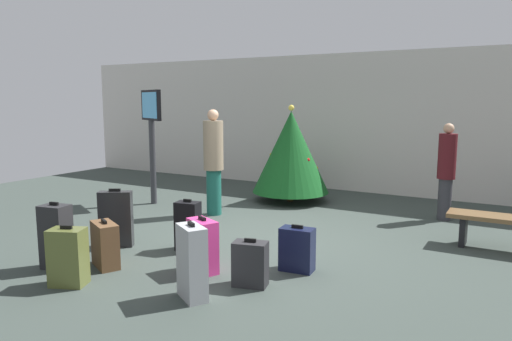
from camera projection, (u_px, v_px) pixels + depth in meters
The scene contains 15 objects.
ground_plane at pixel (254, 242), 6.94m from camera, with size 16.00×16.00×0.00m, color #38423D.
back_wall at pixel (357, 123), 10.72m from camera, with size 16.00×0.20×3.11m, color beige.
holiday_tree at pixel (291, 152), 9.64m from camera, with size 1.56×1.56×1.97m.
flight_info_kiosk at pixel (151, 125), 9.33m from camera, with size 0.81×0.47×2.26m.
traveller_0 at pixel (214, 160), 8.50m from camera, with size 0.50×0.50×1.90m.
traveller_1 at pixel (446, 169), 8.13m from camera, with size 0.40×0.40×1.68m.
suitcase_0 at pixel (203, 246), 5.71m from camera, with size 0.47×0.38×0.68m.
suitcase_1 at pixel (56, 237), 5.82m from camera, with size 0.38×0.31×0.84m.
suitcase_2 at pixel (297, 249), 5.75m from camera, with size 0.42×0.27×0.57m.
suitcase_3 at pixel (68, 257), 5.29m from camera, with size 0.45×0.39×0.69m.
suitcase_4 at pixel (116, 219), 6.70m from camera, with size 0.48×0.38×0.83m.
suitcase_5 at pixel (192, 262), 4.92m from camera, with size 0.45×0.39×0.82m.
suitcase_6 at pixel (105, 245), 5.89m from camera, with size 0.53×0.42×0.60m.
suitcase_7 at pixel (250, 264), 5.28m from camera, with size 0.42×0.31×0.54m.
suitcase_8 at pixel (188, 226), 6.55m from camera, with size 0.36×0.27×0.72m.
Camera 1 is at (3.35, -5.81, 2.06)m, focal length 33.27 mm.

